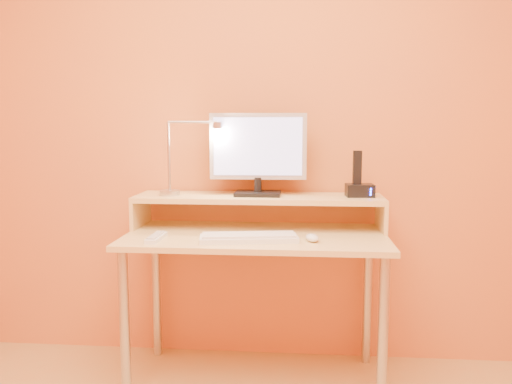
# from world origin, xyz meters

# --- Properties ---
(wall_back) EXTENTS (3.00, 0.04, 2.50)m
(wall_back) POSITION_xyz_m (0.00, 1.50, 1.25)
(wall_back) COLOR #CC6F40
(wall_back) RESTS_ON floor
(desk_leg_fl) EXTENTS (0.04, 0.04, 0.69)m
(desk_leg_fl) POSITION_xyz_m (-0.55, 0.93, 0.35)
(desk_leg_fl) COLOR #B6B6BA
(desk_leg_fl) RESTS_ON floor
(desk_leg_fr) EXTENTS (0.04, 0.04, 0.69)m
(desk_leg_fr) POSITION_xyz_m (0.55, 0.93, 0.35)
(desk_leg_fr) COLOR #B6B6BA
(desk_leg_fr) RESTS_ON floor
(desk_leg_bl) EXTENTS (0.04, 0.04, 0.69)m
(desk_leg_bl) POSITION_xyz_m (-0.55, 1.43, 0.35)
(desk_leg_bl) COLOR #B6B6BA
(desk_leg_bl) RESTS_ON floor
(desk_leg_br) EXTENTS (0.04, 0.04, 0.69)m
(desk_leg_br) POSITION_xyz_m (0.55, 1.43, 0.35)
(desk_leg_br) COLOR #B6B6BA
(desk_leg_br) RESTS_ON floor
(desk_lower) EXTENTS (1.20, 0.60, 0.02)m
(desk_lower) POSITION_xyz_m (0.00, 1.18, 0.71)
(desk_lower) COLOR #EAC376
(desk_lower) RESTS_ON floor
(shelf_riser_left) EXTENTS (0.02, 0.30, 0.14)m
(shelf_riser_left) POSITION_xyz_m (-0.59, 1.33, 0.79)
(shelf_riser_left) COLOR #EAC376
(shelf_riser_left) RESTS_ON desk_lower
(shelf_riser_right) EXTENTS (0.02, 0.30, 0.14)m
(shelf_riser_right) POSITION_xyz_m (0.59, 1.33, 0.79)
(shelf_riser_right) COLOR #EAC376
(shelf_riser_right) RESTS_ON desk_lower
(desk_shelf) EXTENTS (1.20, 0.30, 0.02)m
(desk_shelf) POSITION_xyz_m (0.00, 1.33, 0.87)
(desk_shelf) COLOR #EAC376
(desk_shelf) RESTS_ON desk_lower
(monitor_foot) EXTENTS (0.22, 0.16, 0.02)m
(monitor_foot) POSITION_xyz_m (-0.00, 1.33, 0.89)
(monitor_foot) COLOR black
(monitor_foot) RESTS_ON desk_shelf
(monitor_neck) EXTENTS (0.04, 0.04, 0.07)m
(monitor_neck) POSITION_xyz_m (-0.00, 1.33, 0.93)
(monitor_neck) COLOR black
(monitor_neck) RESTS_ON monitor_foot
(monitor_panel) EXTENTS (0.47, 0.05, 0.32)m
(monitor_panel) POSITION_xyz_m (-0.00, 1.34, 1.12)
(monitor_panel) COLOR #B1B1B9
(monitor_panel) RESTS_ON monitor_neck
(monitor_back) EXTENTS (0.42, 0.03, 0.27)m
(monitor_back) POSITION_xyz_m (-0.00, 1.36, 1.12)
(monitor_back) COLOR black
(monitor_back) RESTS_ON monitor_panel
(monitor_screen) EXTENTS (0.43, 0.02, 0.28)m
(monitor_screen) POSITION_xyz_m (-0.00, 1.32, 1.12)
(monitor_screen) COLOR #B2B8FF
(monitor_screen) RESTS_ON monitor_panel
(lamp_base) EXTENTS (0.10, 0.10, 0.02)m
(lamp_base) POSITION_xyz_m (-0.43, 1.30, 0.89)
(lamp_base) COLOR #B6B6BA
(lamp_base) RESTS_ON desk_shelf
(lamp_post) EXTENTS (0.01, 0.01, 0.33)m
(lamp_post) POSITION_xyz_m (-0.43, 1.30, 1.07)
(lamp_post) COLOR #B6B6BA
(lamp_post) RESTS_ON lamp_base
(lamp_arm) EXTENTS (0.24, 0.01, 0.01)m
(lamp_arm) POSITION_xyz_m (-0.31, 1.30, 1.24)
(lamp_arm) COLOR #B6B6BA
(lamp_arm) RESTS_ON lamp_post
(lamp_head) EXTENTS (0.04, 0.04, 0.03)m
(lamp_head) POSITION_xyz_m (-0.19, 1.30, 1.22)
(lamp_head) COLOR #B6B6BA
(lamp_head) RESTS_ON lamp_arm
(lamp_bulb) EXTENTS (0.03, 0.03, 0.00)m
(lamp_bulb) POSITION_xyz_m (-0.19, 1.30, 1.20)
(lamp_bulb) COLOR #FFEAC6
(lamp_bulb) RESTS_ON lamp_head
(phone_dock) EXTENTS (0.14, 0.11, 0.06)m
(phone_dock) POSITION_xyz_m (0.49, 1.33, 0.91)
(phone_dock) COLOR black
(phone_dock) RESTS_ON desk_shelf
(phone_handset) EXTENTS (0.04, 0.03, 0.16)m
(phone_handset) POSITION_xyz_m (0.47, 1.33, 1.02)
(phone_handset) COLOR black
(phone_handset) RESTS_ON phone_dock
(phone_led) EXTENTS (0.01, 0.00, 0.04)m
(phone_led) POSITION_xyz_m (0.53, 1.28, 0.91)
(phone_led) COLOR #2233FF
(phone_led) RESTS_ON phone_dock
(keyboard) EXTENTS (0.44, 0.20, 0.02)m
(keyboard) POSITION_xyz_m (-0.02, 1.03, 0.73)
(keyboard) COLOR white
(keyboard) RESTS_ON desk_lower
(mouse) EXTENTS (0.08, 0.10, 0.03)m
(mouse) POSITION_xyz_m (0.26, 1.05, 0.74)
(mouse) COLOR white
(mouse) RESTS_ON desk_lower
(remote_control) EXTENTS (0.05, 0.19, 0.02)m
(remote_control) POSITION_xyz_m (-0.43, 1.02, 0.73)
(remote_control) COLOR white
(remote_control) RESTS_ON desk_lower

